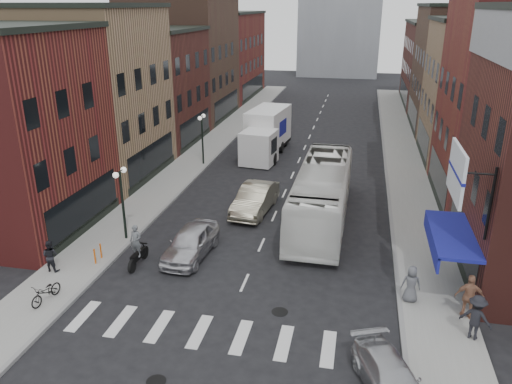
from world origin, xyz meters
TOP-DOWN VIEW (x-y plane):
  - ground at (0.00, 0.00)m, footprint 160.00×160.00m
  - sidewalk_left at (-8.50, 22.00)m, footprint 3.00×74.00m
  - sidewalk_right at (8.50, 22.00)m, footprint 3.00×74.00m
  - curb_left at (-7.00, 22.00)m, footprint 0.20×74.00m
  - curb_right at (7.00, 22.00)m, footprint 0.20×74.00m
  - crosswalk_stripes at (0.00, -3.00)m, footprint 12.00×2.20m
  - bldg_left_mid_a at (-14.99, 14.00)m, footprint 10.30×10.20m
  - bldg_left_mid_b at (-14.99, 24.00)m, footprint 10.30×10.20m
  - bldg_left_far_a at (-14.99, 35.00)m, footprint 10.30×12.20m
  - bldg_left_far_b at (-14.99, 49.00)m, footprint 10.30×16.20m
  - bldg_right_mid_b at (14.99, 24.00)m, footprint 10.30×10.20m
  - bldg_right_far_a at (14.99, 35.00)m, footprint 10.30×12.20m
  - bldg_right_far_b at (14.99, 49.00)m, footprint 10.30×16.20m
  - awning_blue at (8.93, 2.50)m, footprint 1.80×5.00m
  - billboard_sign at (8.59, 0.50)m, footprint 1.52×3.00m
  - streetlamp_near at (-7.40, 4.00)m, footprint 0.32×1.22m
  - streetlamp_far at (-7.40, 18.00)m, footprint 0.32×1.22m
  - bike_rack at (-7.60, 1.30)m, footprint 0.08×0.68m
  - box_truck at (-3.06, 22.02)m, footprint 3.31×8.94m
  - motorcycle_rider at (-5.56, 1.50)m, footprint 0.62×2.15m
  - transit_bus at (2.86, 8.96)m, footprint 3.02×12.36m
  - sedan_left_near at (-3.30, 3.00)m, footprint 2.16×4.74m
  - sedan_left_far at (-1.30, 9.46)m, footprint 2.29×5.31m
  - curb_car at (6.37, -4.88)m, footprint 3.11×4.40m
  - parked_bicycle at (-7.96, -2.50)m, footprint 0.85×1.78m
  - ped_left_solo at (-9.30, -0.06)m, footprint 0.78×0.47m
  - ped_right_a at (9.60, -1.36)m, footprint 1.33×1.04m
  - ped_right_b at (9.60, 0.00)m, footprint 1.16×0.61m
  - ped_right_c at (7.40, 0.79)m, footprint 0.81×0.53m

SIDE VIEW (x-z plane):
  - ground at x=0.00m, z-range 0.00..0.00m
  - curb_left at x=-7.00m, z-range -0.08..0.08m
  - curb_right at x=7.00m, z-range -0.08..0.08m
  - crosswalk_stripes at x=0.00m, z-range -0.01..0.01m
  - sidewalk_left at x=-8.50m, z-range 0.00..0.15m
  - sidewalk_right at x=8.50m, z-range 0.00..0.15m
  - bike_rack at x=-7.60m, z-range 0.15..0.95m
  - curb_car at x=6.37m, z-range 0.00..1.18m
  - parked_bicycle at x=-7.96m, z-range 0.15..1.05m
  - sedan_left_near at x=-3.30m, z-range 0.00..1.58m
  - sedan_left_far at x=-1.30m, z-range 0.00..1.70m
  - ped_left_solo at x=-9.30m, z-range 0.15..1.73m
  - ped_right_c at x=7.40m, z-range 0.15..1.81m
  - motorcycle_rider at x=-5.56m, z-range -0.07..2.12m
  - ped_right_a at x=9.60m, z-range 0.15..2.00m
  - ped_right_b at x=9.60m, z-range 0.15..2.10m
  - transit_bus at x=2.86m, z-range 0.00..3.43m
  - box_truck at x=-3.06m, z-range -0.02..3.76m
  - awning_blue at x=8.93m, z-range 2.24..3.02m
  - streetlamp_near at x=-7.40m, z-range 0.86..4.97m
  - streetlamp_far at x=-7.40m, z-range 0.86..4.97m
  - bldg_right_far_b at x=14.99m, z-range 0.00..10.30m
  - bldg_left_mid_b at x=-14.99m, z-range 0.00..10.30m
  - bldg_left_far_b at x=-14.99m, z-range 0.00..11.30m
  - bldg_right_mid_b at x=14.99m, z-range 0.00..11.30m
  - billboard_sign at x=8.59m, z-range 4.28..7.98m
  - bldg_right_far_a at x=14.99m, z-range 0.00..12.30m
  - bldg_left_mid_a at x=-14.99m, z-range 0.00..12.30m
  - bldg_left_far_a at x=-14.99m, z-range 0.00..13.30m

